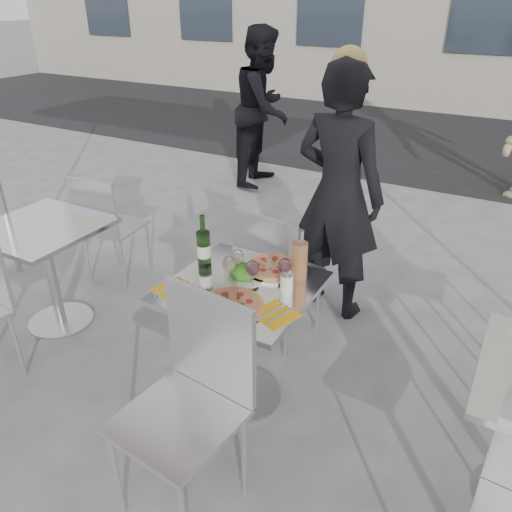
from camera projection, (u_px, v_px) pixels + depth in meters
The scene contains 21 objects.
ground at pixel (243, 396), 2.89m from camera, with size 80.00×80.00×0.00m, color slate.
street_asphalt at pixel (452, 140), 7.90m from camera, with size 24.00×5.00×0.00m, color black.
main_table at pixel (242, 319), 2.64m from camera, with size 0.72×0.72×0.75m.
side_table_left at pixel (47, 255), 3.29m from camera, with size 0.72×0.72×0.75m.
chair_far at pixel (272, 266), 3.12m from camera, with size 0.49×0.50×0.94m.
chair_near at pixel (193, 389), 2.09m from camera, with size 0.51×0.52×1.01m.
side_chair_lfar at pixel (106, 221), 3.81m from camera, with size 0.44×0.45×0.89m.
woman_diner at pixel (338, 195), 3.33m from camera, with size 0.64×0.42×1.75m, color black.
pedestrian_a at pixel (263, 108), 5.76m from camera, with size 0.86×0.67×1.78m, color black.
pizza_near at pixel (231, 305), 2.36m from camera, with size 0.32×0.32×0.02m.
pizza_far at pixel (272, 268), 2.67m from camera, with size 0.32×0.32×0.03m.
salad_plate at pixel (243, 273), 2.57m from camera, with size 0.22×0.22×0.09m.
wine_bottle at pixel (204, 247), 2.67m from camera, with size 0.07×0.08×0.29m.
carafe at pixel (299, 261), 2.52m from camera, with size 0.08×0.08×0.29m.
sugar_shaker at pixel (287, 282), 2.47m from camera, with size 0.06×0.06×0.11m.
wineglass_white_a at pixel (229, 265), 2.51m from camera, with size 0.07×0.07×0.16m.
wineglass_white_b at pixel (237, 258), 2.57m from camera, with size 0.07×0.07×0.16m.
wineglass_red_a at pixel (253, 269), 2.47m from camera, with size 0.07×0.07×0.16m.
wineglass_red_b at pixel (285, 267), 2.48m from camera, with size 0.07×0.07×0.16m.
napkin_left at pixel (175, 289), 2.50m from camera, with size 0.22×0.22×0.01m.
napkin_right at pixel (275, 314), 2.31m from camera, with size 0.23×0.23×0.01m.
Camera 1 is at (1.13, -1.86, 2.07)m, focal length 35.00 mm.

